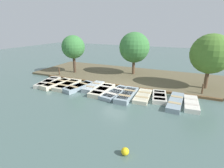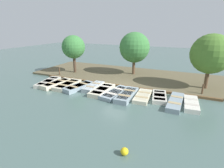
% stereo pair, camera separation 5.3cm
% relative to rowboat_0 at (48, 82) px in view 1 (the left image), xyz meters
% --- Properties ---
extents(ground_plane, '(80.00, 80.00, 0.00)m').
position_rel_rowboat_0_xyz_m(ground_plane, '(-1.34, 7.22, -0.19)').
color(ground_plane, '#4C6660').
extents(shore_bank, '(8.00, 24.00, 0.21)m').
position_rel_rowboat_0_xyz_m(shore_bank, '(-6.34, 7.22, -0.08)').
color(shore_bank, brown).
rests_on(shore_bank, ground_plane).
extents(dock_walkway, '(1.33, 18.09, 0.21)m').
position_rel_rowboat_0_xyz_m(dock_walkway, '(-2.77, 7.22, -0.08)').
color(dock_walkway, brown).
rests_on(dock_walkway, ground_plane).
extents(rowboat_0, '(3.55, 1.73, 0.38)m').
position_rel_rowboat_0_xyz_m(rowboat_0, '(0.00, 0.00, 0.00)').
color(rowboat_0, beige).
rests_on(rowboat_0, ground_plane).
extents(rowboat_1, '(3.48, 1.48, 0.43)m').
position_rel_rowboat_0_xyz_m(rowboat_1, '(0.10, 1.22, 0.02)').
color(rowboat_1, beige).
rests_on(rowboat_1, ground_plane).
extents(rowboat_2, '(3.33, 1.25, 0.40)m').
position_rel_rowboat_0_xyz_m(rowboat_2, '(-0.07, 2.46, 0.01)').
color(rowboat_2, beige).
rests_on(rowboat_2, ground_plane).
extents(rowboat_3, '(3.46, 1.84, 0.43)m').
position_rel_rowboat_0_xyz_m(rowboat_3, '(-0.00, 3.87, 0.02)').
color(rowboat_3, '#8C9EA8').
rests_on(rowboat_3, ground_plane).
extents(rowboat_4, '(2.85, 1.01, 0.44)m').
position_rel_rowboat_0_xyz_m(rowboat_4, '(-0.56, 5.19, 0.03)').
color(rowboat_4, '#B2BCC1').
rests_on(rowboat_4, ground_plane).
extents(rowboat_5, '(3.30, 1.25, 0.40)m').
position_rel_rowboat_0_xyz_m(rowboat_5, '(-0.10, 6.37, 0.01)').
color(rowboat_5, beige).
rests_on(rowboat_5, ground_plane).
extents(rowboat_6, '(3.70, 1.80, 0.34)m').
position_rel_rowboat_0_xyz_m(rowboat_6, '(-0.09, 7.71, -0.02)').
color(rowboat_6, '#8C9EA8').
rests_on(rowboat_6, ground_plane).
extents(rowboat_7, '(3.48, 1.16, 0.44)m').
position_rel_rowboat_0_xyz_m(rowboat_7, '(0.12, 8.85, 0.03)').
color(rowboat_7, '#8C9EA8').
rests_on(rowboat_7, ground_plane).
extents(rowboat_8, '(3.04, 1.30, 0.33)m').
position_rel_rowboat_0_xyz_m(rowboat_8, '(-0.30, 10.15, -0.03)').
color(rowboat_8, beige).
rests_on(rowboat_8, ground_plane).
extents(rowboat_9, '(2.78, 1.57, 0.37)m').
position_rel_rowboat_0_xyz_m(rowboat_9, '(-0.69, 11.45, -0.00)').
color(rowboat_9, beige).
rests_on(rowboat_9, ground_plane).
extents(rowboat_10, '(3.62, 1.11, 0.40)m').
position_rel_rowboat_0_xyz_m(rowboat_10, '(-0.10, 12.79, 0.01)').
color(rowboat_10, '#8C9EA8').
rests_on(rowboat_10, ground_plane).
extents(rowboat_11, '(2.93, 1.19, 0.37)m').
position_rel_rowboat_0_xyz_m(rowboat_11, '(-0.28, 13.92, -0.01)').
color(rowboat_11, silver).
rests_on(rowboat_11, ground_plane).
extents(mooring_post_near, '(0.14, 0.14, 1.12)m').
position_rel_rowboat_0_xyz_m(mooring_post_near, '(-2.83, -0.83, 0.38)').
color(mooring_post_near, brown).
rests_on(mooring_post_near, ground_plane).
extents(mooring_post_far, '(0.14, 0.14, 1.12)m').
position_rel_rowboat_0_xyz_m(mooring_post_far, '(-2.83, 14.74, 0.38)').
color(mooring_post_far, brown).
rests_on(mooring_post_far, ground_plane).
extents(buoy, '(0.38, 0.38, 0.38)m').
position_rel_rowboat_0_xyz_m(buoy, '(6.86, 11.11, 0.00)').
color(buoy, yellow).
rests_on(buoy, ground_plane).
extents(park_tree_far_left, '(2.82, 2.82, 4.81)m').
position_rel_rowboat_0_xyz_m(park_tree_far_left, '(-4.62, 0.16, 3.19)').
color(park_tree_far_left, '#4C3828').
rests_on(park_tree_far_left, ground_plane).
extents(park_tree_left, '(3.56, 3.56, 5.22)m').
position_rel_rowboat_0_xyz_m(park_tree_left, '(-6.83, 7.26, 3.24)').
color(park_tree_left, brown).
rests_on(park_tree_left, ground_plane).
extents(park_tree_center, '(3.56, 3.56, 5.24)m').
position_rel_rowboat_0_xyz_m(park_tree_center, '(-4.60, 15.06, 3.26)').
color(park_tree_center, brown).
rests_on(park_tree_center, ground_plane).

